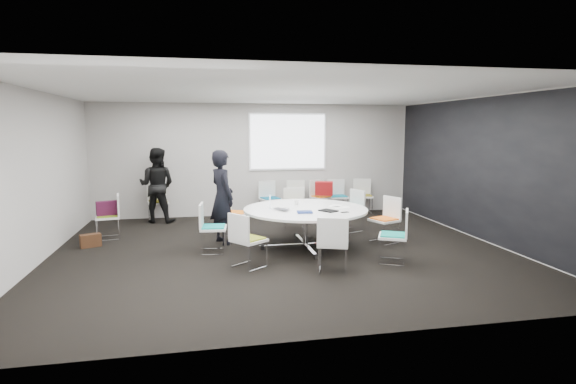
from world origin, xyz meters
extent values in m
cube|color=black|center=(0.00, 0.00, -0.02)|extent=(8.00, 7.00, 0.04)
cube|color=white|center=(0.00, 0.00, 2.82)|extent=(8.00, 7.00, 0.04)
cube|color=#AAA5A0|center=(0.00, 3.52, 1.40)|extent=(8.00, 0.04, 2.80)
cube|color=#AAA5A0|center=(0.00, -3.52, 1.40)|extent=(8.00, 0.04, 2.80)
cube|color=#AAA5A0|center=(-4.02, 0.00, 1.40)|extent=(0.04, 7.00, 2.80)
cube|color=#AAA5A0|center=(4.02, 0.00, 1.40)|extent=(0.04, 7.00, 2.80)
cube|color=black|center=(3.99, 0.00, 1.40)|extent=(0.01, 6.94, 2.74)
cube|color=silver|center=(0.47, 0.12, 0.04)|extent=(0.90, 0.90, 0.08)
cylinder|color=silver|center=(0.47, 0.12, 0.36)|extent=(0.10, 0.10, 0.65)
cylinder|color=white|center=(0.47, 0.12, 0.71)|extent=(2.26, 2.26, 0.04)
cube|color=white|center=(0.80, 3.46, 1.85)|extent=(1.90, 0.03, 1.35)
cube|color=silver|center=(2.02, 0.14, 0.21)|extent=(0.55, 0.55, 0.42)
cube|color=white|center=(2.02, 0.14, 0.44)|extent=(0.58, 0.59, 0.04)
cube|color=#D95D12|center=(2.02, 0.14, 0.47)|extent=(0.50, 0.51, 0.03)
cube|color=white|center=(2.22, 0.22, 0.67)|extent=(0.21, 0.44, 0.42)
cube|color=silver|center=(1.70, 1.21, 0.21)|extent=(0.54, 0.54, 0.42)
cube|color=white|center=(1.70, 1.21, 0.44)|extent=(0.58, 0.59, 0.04)
cube|color=#0C757C|center=(1.70, 1.21, 0.47)|extent=(0.50, 0.51, 0.03)
cube|color=white|center=(1.90, 1.29, 0.67)|extent=(0.20, 0.44, 0.42)
cube|color=silver|center=(0.58, 1.66, 0.21)|extent=(0.50, 0.50, 0.42)
cube|color=white|center=(0.58, 1.66, 0.44)|extent=(0.54, 0.52, 0.04)
cube|color=olive|center=(0.58, 1.66, 0.47)|extent=(0.47, 0.45, 0.03)
cube|color=white|center=(0.62, 1.86, 0.67)|extent=(0.46, 0.13, 0.42)
cube|color=silver|center=(-0.70, 1.35, 0.21)|extent=(0.56, 0.56, 0.42)
cube|color=white|center=(-0.70, 1.35, 0.44)|extent=(0.60, 0.61, 0.04)
cube|color=orange|center=(-0.70, 1.35, 0.47)|extent=(0.52, 0.53, 0.03)
cube|color=white|center=(-0.89, 1.44, 0.67)|extent=(0.23, 0.43, 0.42)
cube|color=silver|center=(-1.20, 0.07, 0.21)|extent=(0.46, 0.46, 0.42)
cube|color=white|center=(-1.20, 0.07, 0.44)|extent=(0.49, 0.51, 0.04)
cube|color=#0A827F|center=(-1.20, 0.07, 0.47)|extent=(0.42, 0.44, 0.03)
cube|color=white|center=(-1.41, 0.10, 0.67)|extent=(0.09, 0.46, 0.42)
cube|color=silver|center=(-0.69, -0.91, 0.21)|extent=(0.59, 0.59, 0.42)
cube|color=white|center=(-0.69, -0.91, 0.44)|extent=(0.63, 0.63, 0.04)
cube|color=olive|center=(-0.69, -0.91, 0.47)|extent=(0.54, 0.55, 0.03)
cube|color=white|center=(-0.85, -1.03, 0.67)|extent=(0.31, 0.39, 0.42)
cube|color=silver|center=(0.55, -1.38, 0.21)|extent=(0.53, 0.53, 0.42)
cube|color=white|center=(0.55, -1.38, 0.44)|extent=(0.58, 0.57, 0.04)
cube|color=red|center=(0.55, -1.38, 0.47)|extent=(0.50, 0.49, 0.03)
cube|color=white|center=(0.48, -1.58, 0.67)|extent=(0.45, 0.18, 0.42)
cube|color=silver|center=(1.64, -1.11, 0.21)|extent=(0.56, 0.56, 0.42)
cube|color=white|center=(1.64, -1.11, 0.44)|extent=(0.60, 0.61, 0.04)
cube|color=#0B7D6F|center=(1.64, -1.11, 0.47)|extent=(0.52, 0.53, 0.03)
cube|color=white|center=(1.83, -1.20, 0.67)|extent=(0.24, 0.43, 0.42)
cube|color=silver|center=(0.29, 3.12, 0.21)|extent=(0.52, 0.52, 0.42)
cube|color=white|center=(0.29, 3.12, 0.44)|extent=(0.56, 0.55, 0.04)
cube|color=#075577|center=(0.29, 3.12, 0.47)|extent=(0.49, 0.47, 0.03)
cube|color=white|center=(0.23, 3.32, 0.67)|extent=(0.45, 0.16, 0.42)
cube|color=silver|center=(0.90, 3.11, 0.21)|extent=(0.53, 0.53, 0.42)
cube|color=white|center=(0.90, 3.11, 0.44)|extent=(0.58, 0.57, 0.04)
cube|color=olive|center=(0.90, 3.11, 0.47)|extent=(0.50, 0.49, 0.03)
cube|color=white|center=(0.97, 3.30, 0.67)|extent=(0.45, 0.19, 0.42)
cube|color=silver|center=(1.61, 3.15, 0.21)|extent=(0.55, 0.55, 0.42)
cube|color=white|center=(1.61, 3.15, 0.44)|extent=(0.60, 0.59, 0.04)
cube|color=#D36513|center=(1.61, 3.15, 0.47)|extent=(0.52, 0.51, 0.03)
cube|color=white|center=(1.53, 3.34, 0.67)|extent=(0.44, 0.22, 0.42)
cube|color=silver|center=(2.04, 3.13, 0.21)|extent=(0.42, 0.42, 0.42)
cube|color=white|center=(2.04, 3.13, 0.44)|extent=(0.46, 0.44, 0.04)
cube|color=#0C6C85|center=(2.04, 3.13, 0.47)|extent=(0.40, 0.38, 0.03)
cube|color=white|center=(2.05, 3.34, 0.67)|extent=(0.46, 0.04, 0.42)
cube|color=silver|center=(2.72, 3.13, 0.21)|extent=(0.49, 0.49, 0.42)
cube|color=white|center=(2.72, 3.13, 0.44)|extent=(0.53, 0.52, 0.04)
cube|color=olive|center=(2.72, 3.13, 0.47)|extent=(0.46, 0.45, 0.03)
cube|color=white|center=(2.76, 3.33, 0.67)|extent=(0.46, 0.12, 0.42)
cube|color=silver|center=(-3.23, 1.50, 0.21)|extent=(0.48, 0.48, 0.42)
cube|color=white|center=(-3.23, 1.50, 0.44)|extent=(0.51, 0.53, 0.04)
cube|color=#627619|center=(-3.23, 1.50, 0.47)|extent=(0.44, 0.46, 0.03)
cube|color=white|center=(-3.02, 1.53, 0.67)|extent=(0.11, 0.46, 0.42)
cube|color=silver|center=(-2.41, 3.15, 0.21)|extent=(0.49, 0.49, 0.42)
cube|color=white|center=(-2.41, 3.15, 0.44)|extent=(0.54, 0.52, 0.04)
cube|color=olive|center=(-2.41, 3.15, 0.47)|extent=(0.47, 0.45, 0.03)
cube|color=white|center=(-2.45, 3.36, 0.67)|extent=(0.46, 0.12, 0.42)
imported|color=black|center=(-1.01, 0.73, 0.89)|extent=(0.64, 0.76, 1.78)
imported|color=black|center=(-2.41, 3.00, 0.87)|extent=(0.99, 0.86, 1.74)
imported|color=#333338|center=(0.04, 0.03, 0.74)|extent=(0.37, 0.42, 0.03)
cube|color=silver|center=(-0.18, 0.18, 0.86)|extent=(0.06, 0.30, 0.22)
cube|color=black|center=(0.80, -0.25, 0.74)|extent=(0.35, 0.37, 0.02)
cube|color=navy|center=(0.36, -0.31, 0.74)|extent=(0.28, 0.23, 0.03)
cube|color=white|center=(1.09, 0.27, 0.73)|extent=(0.35, 0.37, 0.00)
cube|color=white|center=(1.15, 0.09, 0.73)|extent=(0.33, 0.25, 0.00)
cylinder|color=white|center=(0.39, 0.52, 0.78)|extent=(0.08, 0.08, 0.09)
cube|color=black|center=(1.05, -0.41, 0.73)|extent=(0.15, 0.10, 0.01)
cube|color=#43122C|center=(-3.23, 1.50, 0.62)|extent=(0.42, 0.26, 0.28)
cube|color=#3D2313|center=(-3.44, 0.90, 0.12)|extent=(0.39, 0.29, 0.24)
cube|color=#A31417|center=(1.61, 2.94, 0.70)|extent=(0.47, 0.28, 0.36)
camera|label=1|loc=(-1.40, -7.76, 2.17)|focal=28.00mm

